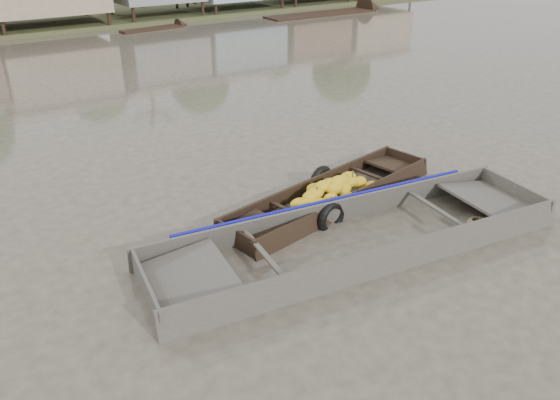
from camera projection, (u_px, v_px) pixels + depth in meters
ground at (302, 264)px, 10.42m from camera, size 120.00×120.00×0.00m
banana_boat at (330, 197)px, 12.60m from camera, size 6.08×2.40×0.83m
viewer_boat at (357, 242)px, 10.97m from camera, size 8.88×3.49×0.70m
distant_boats at (127, 34)px, 32.10m from camera, size 44.48×3.92×0.35m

